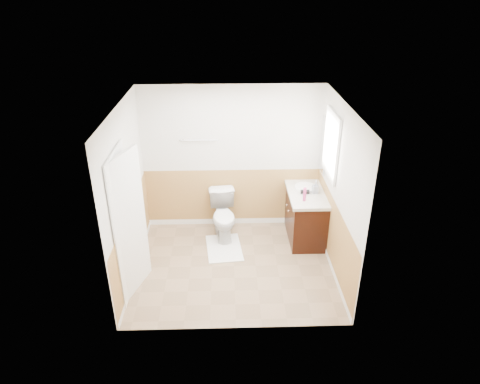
{
  "coord_description": "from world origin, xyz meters",
  "views": [
    {
      "loc": [
        -0.08,
        -5.4,
        4.0
      ],
      "look_at": [
        0.1,
        0.25,
        1.15
      ],
      "focal_mm": 32.22,
      "sensor_mm": 36.0,
      "label": 1
    }
  ],
  "objects_px": {
    "lotion_bottle": "(305,194)",
    "soap_dispenser": "(315,187)",
    "vanity_cabinet": "(305,215)",
    "bath_mat": "(224,248)",
    "toilet": "(224,216)"
  },
  "relations": [
    {
      "from": "vanity_cabinet",
      "to": "lotion_bottle",
      "type": "relative_size",
      "value": 5.0
    },
    {
      "from": "toilet",
      "to": "soap_dispenser",
      "type": "distance_m",
      "value": 1.59
    },
    {
      "from": "toilet",
      "to": "vanity_cabinet",
      "type": "distance_m",
      "value": 1.37
    },
    {
      "from": "bath_mat",
      "to": "lotion_bottle",
      "type": "height_order",
      "value": "lotion_bottle"
    },
    {
      "from": "bath_mat",
      "to": "soap_dispenser",
      "type": "xyz_separation_m",
      "value": [
        1.49,
        0.3,
        0.94
      ]
    },
    {
      "from": "vanity_cabinet",
      "to": "lotion_bottle",
      "type": "height_order",
      "value": "lotion_bottle"
    },
    {
      "from": "vanity_cabinet",
      "to": "soap_dispenser",
      "type": "height_order",
      "value": "soap_dispenser"
    },
    {
      "from": "lotion_bottle",
      "to": "soap_dispenser",
      "type": "relative_size",
      "value": 1.1
    },
    {
      "from": "bath_mat",
      "to": "lotion_bottle",
      "type": "xyz_separation_m",
      "value": [
        1.27,
        0.03,
        0.95
      ]
    },
    {
      "from": "toilet",
      "to": "vanity_cabinet",
      "type": "xyz_separation_m",
      "value": [
        1.37,
        -0.04,
        0.01
      ]
    },
    {
      "from": "toilet",
      "to": "soap_dispenser",
      "type": "xyz_separation_m",
      "value": [
        1.49,
        -0.1,
        0.56
      ]
    },
    {
      "from": "toilet",
      "to": "bath_mat",
      "type": "bearing_deg",
      "value": -96.18
    },
    {
      "from": "toilet",
      "to": "bath_mat",
      "type": "distance_m",
      "value": 0.54
    },
    {
      "from": "vanity_cabinet",
      "to": "lotion_bottle",
      "type": "bearing_deg",
      "value": -107.44
    },
    {
      "from": "bath_mat",
      "to": "vanity_cabinet",
      "type": "relative_size",
      "value": 0.73
    }
  ]
}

